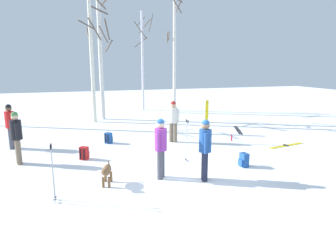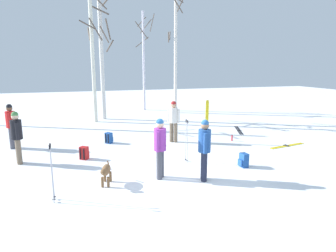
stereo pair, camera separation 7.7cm
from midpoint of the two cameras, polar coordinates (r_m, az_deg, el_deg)
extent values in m
plane|color=white|center=(8.39, 1.82, -10.34)|extent=(60.00, 60.00, 0.00)
cylinder|color=#4C4C56|center=(12.85, -27.57, -1.95)|extent=(0.16, 0.16, 0.82)
cylinder|color=#4C4C56|center=(12.69, -27.83, -2.14)|extent=(0.16, 0.16, 0.82)
cylinder|color=red|center=(12.64, -28.01, 1.13)|extent=(0.34, 0.34, 0.62)
sphere|color=brown|center=(12.58, -28.19, 3.01)|extent=(0.22, 0.22, 0.22)
sphere|color=black|center=(12.57, -28.22, 3.29)|extent=(0.21, 0.21, 0.21)
cylinder|color=red|center=(12.84, -27.70, 1.22)|extent=(0.10, 0.10, 0.56)
cylinder|color=red|center=(12.44, -28.30, 0.87)|extent=(0.10, 0.10, 0.56)
cylinder|color=#1E2338|center=(8.21, 7.28, -7.87)|extent=(0.16, 0.16, 0.82)
cylinder|color=#1E2338|center=(8.38, 7.16, -7.46)|extent=(0.16, 0.16, 0.82)
cylinder|color=#1E478C|center=(8.09, 7.35, -2.84)|extent=(0.34, 0.34, 0.62)
sphere|color=#997051|center=(7.99, 7.43, 0.08)|extent=(0.22, 0.22, 0.22)
sphere|color=#265999|center=(7.98, 7.44, 0.50)|extent=(0.21, 0.21, 0.21)
cylinder|color=#1E478C|center=(7.89, 7.50, -3.36)|extent=(0.10, 0.10, 0.56)
cylinder|color=#1E478C|center=(8.29, 7.20, -2.61)|extent=(0.10, 0.10, 0.56)
cylinder|color=#4C4C56|center=(8.45, -1.06, -7.19)|extent=(0.16, 0.16, 0.82)
cylinder|color=#4C4C56|center=(8.29, -1.44, -7.58)|extent=(0.16, 0.16, 0.82)
cylinder|color=purple|center=(8.17, -1.27, -2.60)|extent=(0.34, 0.34, 0.62)
sphere|color=beige|center=(8.07, -1.28, 0.29)|extent=(0.22, 0.22, 0.22)
sphere|color=#265999|center=(8.06, -1.29, 0.71)|extent=(0.21, 0.21, 0.21)
cylinder|color=purple|center=(8.36, -0.84, -2.40)|extent=(0.10, 0.10, 0.56)
cylinder|color=purple|center=(7.98, -1.72, -3.10)|extent=(0.10, 0.10, 0.56)
cylinder|color=#72604C|center=(10.62, -26.67, -4.51)|extent=(0.16, 0.16, 0.82)
cylinder|color=#72604C|center=(10.79, -26.78, -4.28)|extent=(0.16, 0.16, 0.82)
cylinder|color=black|center=(10.55, -27.08, -0.63)|extent=(0.34, 0.34, 0.62)
sphere|color=beige|center=(10.47, -27.29, 1.62)|extent=(0.22, 0.22, 0.22)
sphere|color=#4C8C4C|center=(10.46, -27.32, 1.94)|extent=(0.21, 0.21, 0.21)
cylinder|color=black|center=(10.34, -26.94, -0.95)|extent=(0.10, 0.10, 0.56)
cylinder|color=black|center=(10.76, -27.19, -0.53)|extent=(0.10, 0.10, 0.56)
cylinder|color=#72604C|center=(12.21, 1.65, -1.26)|extent=(0.16, 0.16, 0.82)
cylinder|color=#72604C|center=(12.26, 0.84, -1.20)|extent=(0.16, 0.16, 0.82)
cylinder|color=silver|center=(12.09, 1.26, 2.09)|extent=(0.34, 0.34, 0.62)
sphere|color=tan|center=(12.03, 1.27, 4.07)|extent=(0.22, 0.22, 0.22)
sphere|color=#B22626|center=(12.02, 1.27, 4.35)|extent=(0.21, 0.21, 0.21)
cylinder|color=silver|center=(12.04, 2.22, 1.95)|extent=(0.10, 0.10, 0.56)
cylinder|color=silver|center=(12.16, 0.31, 2.05)|extent=(0.10, 0.10, 0.56)
ellipsoid|color=brown|center=(8.11, -11.60, -8.28)|extent=(0.37, 0.64, 0.26)
sphere|color=brown|center=(7.77, -12.01, -8.67)|extent=(0.18, 0.18, 0.18)
ellipsoid|color=brown|center=(7.72, -12.08, -8.97)|extent=(0.08, 0.11, 0.06)
cylinder|color=brown|center=(8.41, -11.25, -6.96)|extent=(0.08, 0.19, 0.17)
cylinder|color=brown|center=(8.01, -11.19, -10.58)|extent=(0.07, 0.07, 0.28)
cylinder|color=brown|center=(8.04, -12.29, -10.56)|extent=(0.07, 0.07, 0.28)
cylinder|color=brown|center=(8.37, -10.79, -9.57)|extent=(0.07, 0.07, 0.28)
cylinder|color=brown|center=(8.39, -11.84, -9.56)|extent=(0.07, 0.07, 0.28)
cube|color=yellow|center=(12.17, 7.56, 0.64)|extent=(0.07, 0.03, 1.67)
cube|color=yellow|center=(12.03, 7.67, 4.72)|extent=(0.06, 0.02, 0.10)
cube|color=yellow|center=(12.18, 7.83, 0.64)|extent=(0.07, 0.03, 1.67)
cube|color=yellow|center=(12.05, 7.94, 4.73)|extent=(0.06, 0.02, 0.10)
cube|color=yellow|center=(12.68, 22.00, -3.51)|extent=(1.75, 0.37, 0.02)
cube|color=#333338|center=(12.64, 21.86, -3.44)|extent=(0.13, 0.08, 0.03)
cube|color=yellow|center=(12.62, 22.34, -3.61)|extent=(1.75, 0.37, 0.02)
cube|color=#333338|center=(12.57, 22.20, -3.54)|extent=(0.13, 0.08, 0.03)
cube|color=black|center=(14.92, 13.43, -0.77)|extent=(0.77, 1.76, 0.02)
cube|color=#333338|center=(14.87, 13.46, -0.72)|extent=(0.10, 0.13, 0.03)
cube|color=black|center=(14.94, 13.80, -0.78)|extent=(0.77, 1.76, 0.02)
cube|color=#333338|center=(14.88, 13.84, -0.73)|extent=(0.10, 0.13, 0.03)
cylinder|color=#B2B2BC|center=(7.49, -21.15, -8.66)|extent=(0.02, 0.10, 1.29)
cylinder|color=black|center=(7.28, -21.55, -3.53)|extent=(0.04, 0.04, 0.10)
cylinder|color=black|center=(7.70, -20.83, -12.67)|extent=(0.07, 0.07, 0.01)
cylinder|color=#B2B2BC|center=(7.35, -21.22, -9.03)|extent=(0.02, 0.10, 1.29)
cylinder|color=black|center=(7.15, -21.63, -3.82)|extent=(0.04, 0.04, 0.10)
cylinder|color=black|center=(7.57, -20.89, -13.10)|extent=(0.07, 0.07, 0.01)
cylinder|color=#B2B2BC|center=(9.72, 3.70, -3.14)|extent=(0.02, 0.10, 1.32)
cylinder|color=black|center=(9.56, 3.75, 0.98)|extent=(0.04, 0.04, 0.10)
cylinder|color=black|center=(9.89, 3.65, -6.45)|extent=(0.07, 0.07, 0.01)
cylinder|color=#B2B2BC|center=(9.59, 4.01, -3.35)|extent=(0.02, 0.10, 1.32)
cylinder|color=black|center=(9.43, 4.07, 0.83)|extent=(0.04, 0.04, 0.10)
cylinder|color=black|center=(9.76, 3.96, -6.70)|extent=(0.07, 0.07, 0.01)
cube|color=#1E4C99|center=(12.31, -11.20, -2.28)|extent=(0.32, 0.33, 0.44)
cube|color=#1E4C99|center=(12.42, -10.79, -2.45)|extent=(0.17, 0.19, 0.20)
cube|color=black|center=(12.18, -11.31, -2.43)|extent=(0.04, 0.04, 0.37)
cube|color=black|center=(12.28, -11.81, -2.34)|extent=(0.04, 0.04, 0.37)
cube|color=#1E4C99|center=(9.63, 14.68, -6.40)|extent=(0.22, 0.27, 0.44)
cube|color=#1E4C99|center=(9.57, 14.03, -6.88)|extent=(0.07, 0.20, 0.20)
cube|color=black|center=(9.75, 14.98, -6.19)|extent=(0.03, 0.04, 0.37)
cube|color=black|center=(9.64, 15.49, -6.42)|extent=(0.03, 0.04, 0.37)
cube|color=red|center=(10.43, -15.71, -5.04)|extent=(0.33, 0.32, 0.44)
cube|color=red|center=(10.55, -15.28, -5.20)|extent=(0.19, 0.16, 0.20)
cube|color=black|center=(10.30, -15.75, -5.26)|extent=(0.04, 0.04, 0.37)
cube|color=black|center=(10.39, -16.40, -5.16)|extent=(0.04, 0.04, 0.37)
cylinder|color=red|center=(12.76, 12.43, -2.29)|extent=(0.06, 0.06, 0.25)
cylinder|color=black|center=(12.73, 12.45, -1.70)|extent=(0.04, 0.04, 0.02)
cylinder|color=silver|center=(16.90, -14.22, 12.88)|extent=(0.20, 0.20, 7.20)
cylinder|color=brown|center=(16.63, -15.19, 18.36)|extent=(0.83, 0.50, 0.52)
cylinder|color=brown|center=(16.68, -13.67, 17.68)|extent=(0.73, 0.50, 1.10)
cylinder|color=brown|center=(16.75, -12.03, 16.88)|extent=(0.62, 1.37, 0.76)
cylinder|color=silver|center=(17.68, -12.57, 12.77)|extent=(0.24, 0.24, 7.12)
cylinder|color=brown|center=(17.71, -14.90, 16.84)|extent=(0.10, 1.31, 0.84)
cylinder|color=brown|center=(18.30, -11.61, 22.73)|extent=(0.55, 0.96, 0.54)
cylinder|color=brown|center=(17.89, -11.06, 14.91)|extent=(0.37, 1.06, 0.64)
cylinder|color=brown|center=(17.46, -12.83, 20.96)|extent=(0.94, 0.09, 0.46)
cylinder|color=brown|center=(17.67, -11.37, 17.82)|extent=(0.40, 0.91, 1.07)
cylinder|color=silver|center=(20.99, -4.61, 12.23)|extent=(0.16, 0.16, 6.71)
cylinder|color=brown|center=(21.54, -4.21, 18.65)|extent=(0.73, 0.59, 0.92)
cylinder|color=brown|center=(21.49, -4.99, 19.44)|extent=(0.66, 0.11, 0.69)
cylinder|color=brown|center=(21.51, -4.92, 15.86)|extent=(0.97, 0.09, 0.75)
cylinder|color=brown|center=(21.31, -2.99, 19.28)|extent=(0.08, 1.28, 1.03)
cylinder|color=brown|center=(20.71, -5.03, 17.97)|extent=(0.81, 0.47, 1.16)
cylinder|color=silver|center=(19.69, 1.59, 13.69)|extent=(0.20, 0.20, 7.66)
cylinder|color=brown|center=(19.78, 0.47, 17.09)|extent=(0.33, 0.77, 0.60)
cylinder|color=brown|center=(19.74, 2.16, 22.13)|extent=(0.68, 0.23, 0.80)
cylinder|color=brown|center=(19.75, 0.21, 16.81)|extent=(0.34, 0.94, 0.74)
cylinder|color=brown|center=(20.28, 2.44, 22.21)|extent=(0.39, 0.74, 0.99)
camera|label=1|loc=(0.04, -89.79, 0.04)|focal=31.54mm
camera|label=2|loc=(0.04, 90.21, -0.04)|focal=31.54mm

